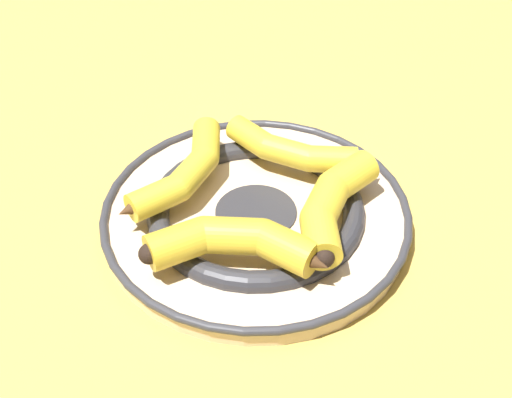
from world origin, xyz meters
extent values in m
plane|color=gold|center=(0.00, 0.00, 0.00)|extent=(2.80, 2.80, 0.00)
cylinder|color=beige|center=(-0.02, -0.04, 0.01)|extent=(0.33, 0.33, 0.02)
torus|color=#2D2D33|center=(-0.02, -0.04, 0.03)|extent=(0.24, 0.24, 0.02)
cylinder|color=#2D2D33|center=(-0.02, -0.04, 0.02)|extent=(0.09, 0.09, 0.00)
torus|color=#333338|center=(-0.02, -0.04, 0.02)|extent=(0.34, 0.34, 0.01)
cylinder|color=yellow|center=(0.02, 0.06, 0.06)|extent=(0.05, 0.06, 0.04)
cylinder|color=yellow|center=(0.04, 0.01, 0.06)|extent=(0.06, 0.07, 0.04)
cylinder|color=yellow|center=(0.08, -0.02, 0.06)|extent=(0.07, 0.06, 0.04)
sphere|color=yellow|center=(0.02, 0.04, 0.06)|extent=(0.04, 0.04, 0.04)
sphere|color=yellow|center=(0.06, -0.01, 0.06)|extent=(0.04, 0.04, 0.04)
cone|color=#472D19|center=(0.01, 0.09, 0.06)|extent=(0.04, 0.04, 0.03)
sphere|color=black|center=(0.11, -0.03, 0.06)|extent=(0.02, 0.02, 0.02)
cylinder|color=gold|center=(0.08, -0.06, 0.06)|extent=(0.07, 0.06, 0.04)
cylinder|color=gold|center=(0.04, -0.09, 0.06)|extent=(0.06, 0.07, 0.04)
cylinder|color=gold|center=(0.02, -0.15, 0.06)|extent=(0.04, 0.06, 0.04)
sphere|color=gold|center=(0.05, -0.07, 0.06)|extent=(0.04, 0.04, 0.04)
sphere|color=gold|center=(0.02, -0.12, 0.06)|extent=(0.04, 0.04, 0.04)
cone|color=#472D19|center=(0.11, -0.04, 0.06)|extent=(0.04, 0.04, 0.03)
sphere|color=black|center=(0.02, -0.18, 0.06)|extent=(0.02, 0.02, 0.02)
cylinder|color=yellow|center=(-0.06, -0.14, 0.05)|extent=(0.04, 0.06, 0.03)
cylinder|color=yellow|center=(-0.08, -0.08, 0.05)|extent=(0.06, 0.07, 0.03)
cylinder|color=yellow|center=(-0.12, -0.05, 0.05)|extent=(0.07, 0.06, 0.03)
sphere|color=yellow|center=(-0.06, -0.11, 0.05)|extent=(0.03, 0.03, 0.03)
sphere|color=yellow|center=(-0.09, -0.06, 0.05)|extent=(0.03, 0.03, 0.03)
cone|color=#472D19|center=(-0.05, -0.17, 0.05)|extent=(0.03, 0.03, 0.02)
sphere|color=black|center=(-0.15, -0.03, 0.05)|extent=(0.02, 0.02, 0.02)
cylinder|color=yellow|center=(-0.10, 0.01, 0.05)|extent=(0.06, 0.04, 0.03)
cylinder|color=yellow|center=(-0.06, 0.03, 0.05)|extent=(0.06, 0.06, 0.03)
cylinder|color=yellow|center=(-0.02, 0.07, 0.05)|extent=(0.06, 0.06, 0.03)
sphere|color=yellow|center=(-0.08, 0.01, 0.05)|extent=(0.03, 0.03, 0.03)
sphere|color=yellow|center=(-0.03, 0.04, 0.05)|extent=(0.03, 0.03, 0.03)
cone|color=#472D19|center=(-0.13, 0.00, 0.05)|extent=(0.03, 0.03, 0.02)
sphere|color=black|center=(-0.01, 0.09, 0.05)|extent=(0.02, 0.02, 0.02)
camera|label=1|loc=(0.49, -0.33, 0.55)|focal=50.00mm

